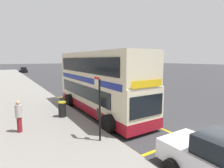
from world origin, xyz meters
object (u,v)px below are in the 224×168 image
(pedestrian_waiting_near_sign, at_px, (19,115))
(litter_bin, at_px, (62,109))
(parked_car_black_ahead, at_px, (74,74))
(parked_car_black_distant, at_px, (23,70))
(bus_stop_sign, at_px, (99,105))
(double_decker_bus, at_px, (99,84))

(pedestrian_waiting_near_sign, relative_size, litter_bin, 1.66)
(parked_car_black_ahead, height_order, pedestrian_waiting_near_sign, pedestrian_waiting_near_sign)
(pedestrian_waiting_near_sign, distance_m, litter_bin, 2.94)
(litter_bin, bearing_deg, parked_car_black_ahead, 68.61)
(parked_car_black_distant, height_order, parked_car_black_ahead, same)
(bus_stop_sign, relative_size, parked_car_black_distant, 0.70)
(parked_car_black_distant, relative_size, litter_bin, 4.17)
(double_decker_bus, xyz_separation_m, pedestrian_waiting_near_sign, (-5.39, -1.41, -1.02))
(double_decker_bus, xyz_separation_m, parked_car_black_distant, (-0.63, 46.76, -1.26))
(double_decker_bus, relative_size, parked_car_black_ahead, 2.43)
(parked_car_black_distant, bearing_deg, litter_bin, 88.34)
(litter_bin, bearing_deg, bus_stop_sign, -83.73)
(double_decker_bus, height_order, parked_car_black_ahead, double_decker_bus)
(pedestrian_waiting_near_sign, bearing_deg, parked_car_black_ahead, 64.75)
(bus_stop_sign, relative_size, litter_bin, 2.94)
(parked_car_black_distant, xyz_separation_m, litter_bin, (-2.16, -46.87, -0.15))
(parked_car_black_ahead, xyz_separation_m, litter_bin, (-9.77, -24.94, -0.15))
(double_decker_bus, xyz_separation_m, parked_car_black_ahead, (6.98, 24.84, -1.26))
(bus_stop_sign, height_order, litter_bin, bus_stop_sign)
(parked_car_black_ahead, relative_size, pedestrian_waiting_near_sign, 2.52)
(bus_stop_sign, xyz_separation_m, parked_car_black_ahead, (9.29, 29.24, -1.05))
(bus_stop_sign, bearing_deg, parked_car_black_distant, 88.11)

